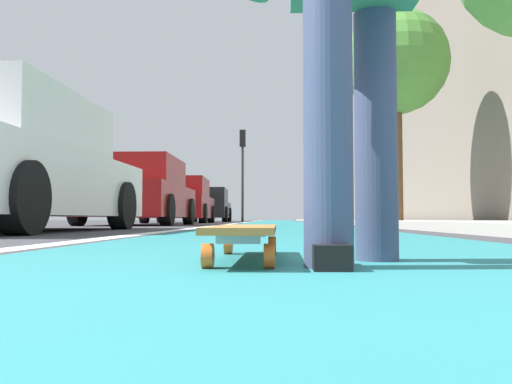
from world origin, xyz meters
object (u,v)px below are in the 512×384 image
at_px(skateboard, 245,232).
at_px(parked_car_near, 3,167).
at_px(pedestrian_distant, 367,193).
at_px(parked_car_far, 180,202).
at_px(parked_car_mid, 139,193).
at_px(street_tree_mid, 396,63).
at_px(traffic_light, 243,158).
at_px(parked_car_end, 209,206).

bearing_deg(skateboard, parked_car_near, 36.14).
distance_m(skateboard, pedestrian_distant, 14.42).
xyz_separation_m(parked_car_far, pedestrian_distant, (-1.60, -5.83, 0.19)).
xyz_separation_m(parked_car_mid, street_tree_mid, (1.09, -5.93, 3.18)).
height_order(parked_car_near, parked_car_far, parked_car_near).
distance_m(traffic_light, pedestrian_distant, 10.84).
bearing_deg(parked_car_far, parked_car_near, -179.19).
xyz_separation_m(parked_car_end, street_tree_mid, (-11.12, -5.90, 3.16)).
xyz_separation_m(street_tree_mid, pedestrian_distant, (3.04, 0.20, -3.00)).
relative_size(parked_car_end, street_tree_mid, 0.89).
height_order(parked_car_mid, parked_car_far, parked_car_mid).
xyz_separation_m(skateboard, parked_car_near, (3.92, 2.86, 0.61)).
height_order(traffic_light, pedestrian_distant, traffic_light).
bearing_deg(skateboard, parked_car_end, 7.44).
relative_size(parked_car_far, parked_car_end, 0.97).
xyz_separation_m(traffic_light, pedestrian_distant, (-9.72, -4.29, -2.15)).
bearing_deg(skateboard, parked_car_far, 10.91).
xyz_separation_m(parked_car_mid, parked_car_far, (5.73, 0.10, -0.01)).
relative_size(traffic_light, street_tree_mid, 0.85).
height_order(parked_car_near, parked_car_end, parked_car_end).
bearing_deg(pedestrian_distant, street_tree_mid, -176.31).
xyz_separation_m(parked_car_mid, traffic_light, (13.85, -1.45, 2.33)).
bearing_deg(parked_car_far, parked_car_mid, -179.03).
xyz_separation_m(parked_car_near, pedestrian_distant, (10.20, -5.67, 0.18)).
relative_size(parked_car_far, pedestrian_distant, 2.90).
height_order(street_tree_mid, pedestrian_distant, street_tree_mid).
bearing_deg(street_tree_mid, parked_car_end, 27.93).
relative_size(parked_car_far, street_tree_mid, 0.87).
bearing_deg(parked_car_far, traffic_light, -10.78).
height_order(parked_car_near, parked_car_mid, parked_car_mid).
bearing_deg(pedestrian_distant, skateboard, 168.77).
bearing_deg(parked_car_near, parked_car_mid, 0.66).
xyz_separation_m(parked_car_near, parked_car_end, (18.29, 0.04, 0.02)).
bearing_deg(parked_car_far, pedestrian_distant, -105.34).
relative_size(parked_car_far, traffic_light, 1.02).
bearing_deg(parked_car_far, parked_car_end, -1.16).
height_order(parked_car_near, street_tree_mid, street_tree_mid).
xyz_separation_m(parked_car_end, pedestrian_distant, (-8.09, -5.70, 0.17)).
bearing_deg(parked_car_mid, parked_car_end, -0.16).
distance_m(skateboard, traffic_light, 24.07).
distance_m(parked_car_end, traffic_light, 3.17).
distance_m(parked_car_end, street_tree_mid, 12.98).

